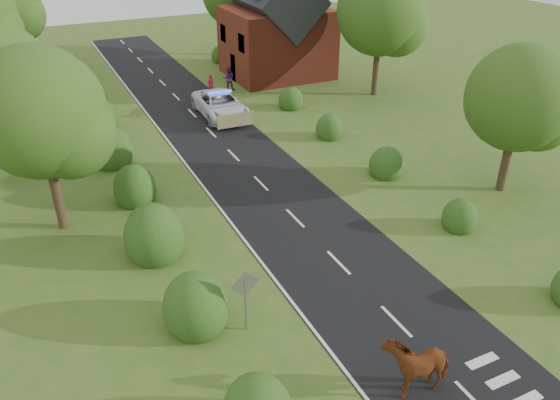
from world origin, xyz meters
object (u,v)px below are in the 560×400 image
road_sign (245,292)px  pedestrian_red (211,85)px  police_van (220,105)px  pedestrian_purple (229,78)px  cow (416,365)px

road_sign → pedestrian_red: 26.19m
police_van → pedestrian_purple: size_ratio=3.27×
road_sign → cow: road_sign is taller
road_sign → cow: 5.98m
road_sign → pedestrian_purple: size_ratio=1.37×
pedestrian_red → pedestrian_purple: size_ratio=0.93×
cow → road_sign: bearing=-138.4°
road_sign → police_van: (6.64, 20.56, -0.83)m
cow → pedestrian_red: (3.76, 29.67, 0.03)m
police_van → pedestrian_purple: (2.66, 5.36, 0.10)m
road_sign → pedestrian_purple: 27.55m
road_sign → police_van: bearing=72.1°
cow → pedestrian_red: pedestrian_red is taller
road_sign → pedestrian_red: bearing=73.3°
road_sign → police_van: 21.62m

